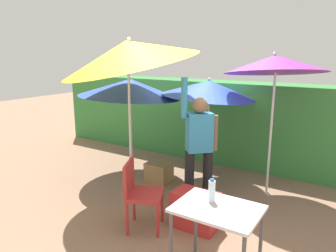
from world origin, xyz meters
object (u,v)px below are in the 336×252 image
object	(u,v)px
chair_plastic	(139,191)
bottle_water	(212,191)
umbrella_rainbow	(275,64)
folding_table	(217,217)
umbrella_orange	(209,89)
person_vendor	(199,143)
umbrella_navy	(130,88)
cooler_box	(195,210)
crate_cardboard	(159,172)
umbrella_yellow	(129,53)

from	to	relation	value
chair_plastic	bottle_water	bearing A→B (deg)	-13.01
umbrella_rainbow	folding_table	bearing A→B (deg)	-86.53
umbrella_orange	bottle_water	bearing A→B (deg)	-63.51
person_vendor	umbrella_rainbow	bearing A→B (deg)	51.53
umbrella_navy	chair_plastic	xyz separation A→B (m)	(1.26, -1.41, -1.10)
chair_plastic	cooler_box	world-z (taller)	chair_plastic
cooler_box	umbrella_orange	bearing A→B (deg)	110.67
chair_plastic	folding_table	bearing A→B (deg)	-15.51
person_vendor	chair_plastic	distance (m)	1.14
umbrella_navy	crate_cardboard	bearing A→B (deg)	-2.98
bottle_water	umbrella_rainbow	bearing A→B (deg)	90.98
umbrella_orange	umbrella_yellow	bearing A→B (deg)	-116.75
umbrella_yellow	chair_plastic	xyz separation A→B (m)	(0.63, -0.64, -1.69)
person_vendor	bottle_water	xyz separation A→B (m)	(0.79, -1.27, -0.05)
crate_cardboard	cooler_box	bearing A→B (deg)	-38.24
umbrella_orange	folding_table	bearing A→B (deg)	-62.27
umbrella_rainbow	chair_plastic	bearing A→B (deg)	-118.55
folding_table	umbrella_rainbow	bearing A→B (deg)	93.47
crate_cardboard	folding_table	xyz separation A→B (m)	(1.84, -1.71, 0.50)
crate_cardboard	chair_plastic	bearing A→B (deg)	-65.09
umbrella_yellow	person_vendor	xyz separation A→B (m)	(0.95, 0.38, -1.27)
umbrella_yellow	person_vendor	distance (m)	1.63
umbrella_yellow	folding_table	distance (m)	2.58
cooler_box	folding_table	size ratio (longest dim) A/B	0.72
chair_plastic	crate_cardboard	bearing A→B (deg)	114.91
person_vendor	bottle_water	world-z (taller)	person_vendor
person_vendor	cooler_box	size ratio (longest dim) A/B	3.25
cooler_box	bottle_water	distance (m)	1.06
umbrella_navy	crate_cardboard	xyz separation A→B (m)	(0.62, -0.03, -1.44)
cooler_box	folding_table	distance (m)	1.06
umbrella_orange	chair_plastic	size ratio (longest dim) A/B	2.07
person_vendor	cooler_box	xyz separation A→B (m)	(0.27, -0.60, -0.70)
umbrella_yellow	crate_cardboard	size ratio (longest dim) A/B	6.45
umbrella_orange	cooler_box	size ratio (longest dim) A/B	3.18
chair_plastic	umbrella_rainbow	bearing A→B (deg)	61.45
umbrella_navy	cooler_box	world-z (taller)	umbrella_navy
umbrella_rainbow	crate_cardboard	size ratio (longest dim) A/B	5.55
umbrella_yellow	folding_table	bearing A→B (deg)	-27.85
chair_plastic	crate_cardboard	size ratio (longest dim) A/B	2.15
umbrella_rainbow	cooler_box	bearing A→B (deg)	-107.19
umbrella_rainbow	person_vendor	xyz separation A→B (m)	(-0.75, -0.94, -1.11)
umbrella_yellow	folding_table	size ratio (longest dim) A/B	3.34
umbrella_rainbow	folding_table	size ratio (longest dim) A/B	2.88
folding_table	cooler_box	bearing A→B (deg)	129.59
umbrella_rainbow	bottle_water	xyz separation A→B (m)	(0.04, -2.21, -1.16)
crate_cardboard	bottle_water	xyz separation A→B (m)	(1.74, -1.63, 0.71)
folding_table	umbrella_navy	bearing A→B (deg)	144.72
chair_plastic	umbrella_yellow	bearing A→B (deg)	134.88
umbrella_orange	folding_table	distance (m)	2.72
umbrella_rainbow	crate_cardboard	distance (m)	2.60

